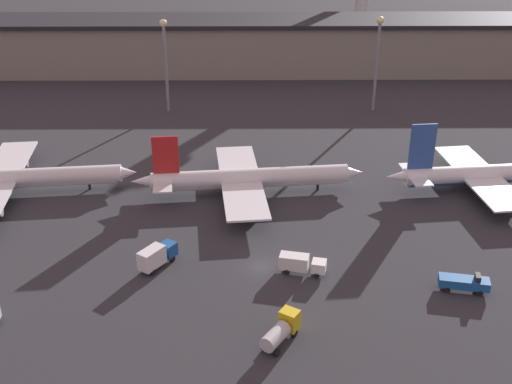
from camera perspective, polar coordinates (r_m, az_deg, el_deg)
ground at (r=96.41m, az=0.46°, el=-6.64°), size 600.00×600.00×0.00m
terminal_building at (r=192.85m, az=-0.05°, el=12.93°), size 254.01×20.88×15.47m
airplane_0 at (r=125.29m, az=-21.36°, el=1.09°), size 46.74×37.45×10.89m
airplane_1 at (r=116.65m, az=-0.77°, el=1.22°), size 42.56×31.77×11.75m
airplane_2 at (r=125.57m, az=19.70°, el=1.50°), size 38.37×28.66×13.33m
service_vehicle_0 at (r=81.42m, az=2.23°, el=-12.19°), size 5.38×6.66×3.37m
service_vehicle_2 at (r=95.12m, az=18.03°, el=-7.67°), size 7.20×3.54×2.82m
service_vehicle_3 at (r=94.35m, az=4.00°, el=-6.34°), size 7.11×3.58×2.86m
service_vehicle_4 at (r=96.40m, az=-8.84°, el=-5.62°), size 5.58×6.73×3.55m
lamp_post_1 at (r=157.70m, az=-8.09°, el=12.14°), size 1.80×1.80×22.47m
lamp_post_2 at (r=159.23m, az=10.76°, el=12.19°), size 1.80×1.80×23.04m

